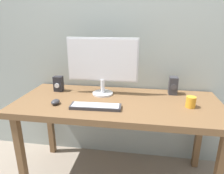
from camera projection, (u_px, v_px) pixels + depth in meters
wall_back at (124, 9)px, 1.80m from camera, size 3.07×0.04×3.00m
desk at (117, 109)px, 1.68m from camera, size 1.68×0.71×0.77m
monitor at (102, 63)px, 1.73m from camera, size 0.62×0.18×0.50m
keyboard_primary at (96, 106)px, 1.52m from camera, size 0.39×0.13×0.03m
mouse at (55, 102)px, 1.58m from camera, size 0.07×0.09×0.04m
speaker_right at (173, 86)px, 1.79m from camera, size 0.07×0.08×0.16m
audio_controller at (58, 84)px, 1.87m from camera, size 0.08×0.08×0.14m
coffee_mug at (191, 102)px, 1.53m from camera, size 0.07×0.07×0.09m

